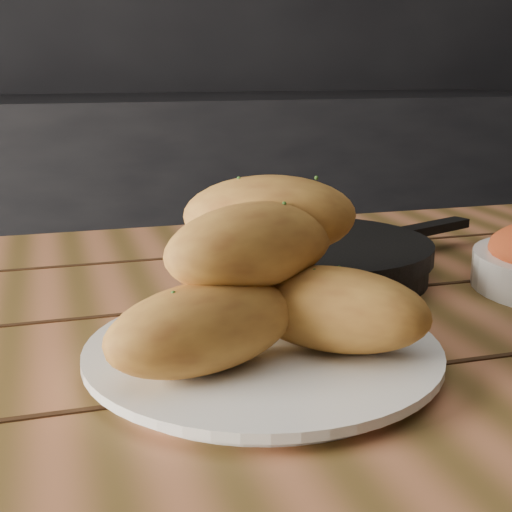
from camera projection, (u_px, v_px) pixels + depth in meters
The scene contains 5 objects.
counter at pixel (109, 247), 2.19m from camera, with size 2.80×0.60×0.90m, color black.
table at pixel (212, 438), 0.67m from camera, with size 1.40×0.99×0.75m.
plate at pixel (263, 354), 0.60m from camera, with size 0.30×0.30×0.02m.
bread_rolls at pixel (260, 277), 0.59m from camera, with size 0.29×0.24×0.14m.
skillet at pixel (317, 258), 0.84m from camera, with size 0.40×0.27×0.05m.
Camera 1 is at (-0.17, -0.46, 1.00)m, focal length 50.00 mm.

